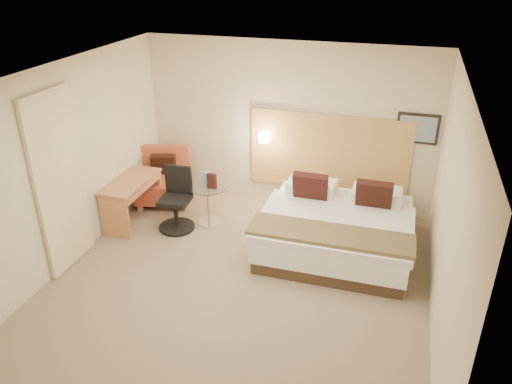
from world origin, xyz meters
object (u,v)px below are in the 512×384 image
(side_table, at_px, (209,203))
(desk, at_px, (132,189))
(lounge_chair, at_px, (164,181))
(desk_chair, at_px, (177,204))
(bed, at_px, (337,227))

(side_table, bearing_deg, desk, -164.96)
(lounge_chair, height_order, side_table, lounge_chair)
(lounge_chair, relative_size, side_table, 1.71)
(desk_chair, bearing_deg, bed, 3.16)
(side_table, xyz_separation_m, desk_chair, (-0.41, -0.29, 0.05))
(desk, bearing_deg, desk_chair, 1.50)
(bed, bearing_deg, lounge_chair, 168.02)
(desk_chair, bearing_deg, desk, -178.50)
(desk, distance_m, desk_chair, 0.76)
(side_table, relative_size, desk, 0.54)
(side_table, distance_m, desk_chair, 0.51)
(bed, distance_m, side_table, 2.05)
(bed, bearing_deg, desk_chair, -176.84)
(lounge_chair, relative_size, desk, 0.93)
(desk_chair, bearing_deg, side_table, 35.15)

